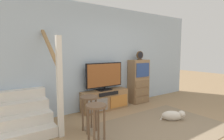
# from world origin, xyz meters

# --- Properties ---
(ground_plane) EXTENTS (20.00, 20.00, 0.00)m
(ground_plane) POSITION_xyz_m (0.00, 0.00, 0.00)
(ground_plane) COLOR #997A56
(back_wall) EXTENTS (6.40, 0.12, 2.70)m
(back_wall) POSITION_xyz_m (0.00, 2.46, 1.35)
(back_wall) COLOR #A8BCD1
(back_wall) RESTS_ON ground_plane
(area_rug) EXTENTS (2.60, 1.80, 0.01)m
(area_rug) POSITION_xyz_m (0.00, 0.60, 0.01)
(area_rug) COLOR #847056
(area_rug) RESTS_ON ground_plane
(media_console) EXTENTS (1.27, 0.38, 0.51)m
(media_console) POSITION_xyz_m (-0.30, 2.19, 0.26)
(media_console) COLOR #997047
(media_console) RESTS_ON ground_plane
(television) EXTENTS (1.06, 0.22, 0.72)m
(television) POSITION_xyz_m (-0.30, 2.22, 0.89)
(television) COLOR black
(television) RESTS_ON media_console
(side_cabinet) EXTENTS (0.58, 0.38, 1.27)m
(side_cabinet) POSITION_xyz_m (0.89, 2.20, 0.63)
(side_cabinet) COLOR #93704C
(side_cabinet) RESTS_ON ground_plane
(desk_clock) EXTENTS (0.23, 0.08, 0.26)m
(desk_clock) POSITION_xyz_m (0.91, 2.19, 1.40)
(desk_clock) COLOR #4C3823
(desk_clock) RESTS_ON side_cabinet
(staircase) EXTENTS (1.00, 1.36, 2.20)m
(staircase) POSITION_xyz_m (-2.24, 2.20, 0.37)
(staircase) COLOR silver
(staircase) RESTS_ON ground_plane
(bar_stool_near) EXTENTS (0.34, 0.34, 0.68)m
(bar_stool_near) POSITION_xyz_m (-1.38, 0.77, 0.51)
(bar_stool_near) COLOR brown
(bar_stool_near) RESTS_ON ground_plane
(bar_stool_far) EXTENTS (0.34, 0.34, 0.68)m
(bar_stool_far) POSITION_xyz_m (-1.23, 1.29, 0.51)
(bar_stool_far) COLOR brown
(bar_stool_far) RESTS_ON ground_plane
(dog) EXTENTS (0.47, 0.43, 0.23)m
(dog) POSITION_xyz_m (0.53, 0.70, 0.12)
(dog) COLOR beige
(dog) RESTS_ON ground_plane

